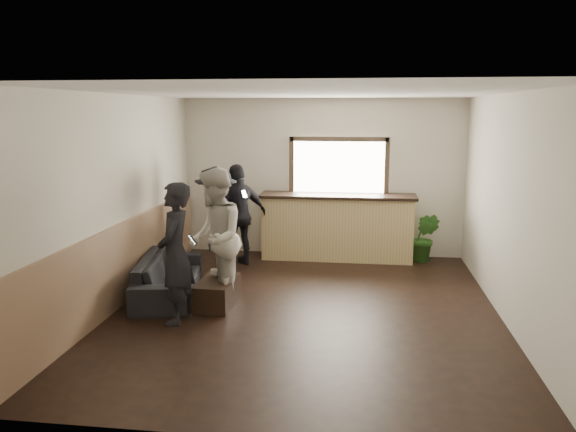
# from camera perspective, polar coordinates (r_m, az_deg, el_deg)

# --- Properties ---
(ground) EXTENTS (5.00, 6.00, 0.01)m
(ground) POSITION_cam_1_polar(r_m,az_deg,el_deg) (7.49, 1.68, -9.49)
(ground) COLOR black
(room_shell) EXTENTS (5.01, 6.01, 2.80)m
(room_shell) POSITION_cam_1_polar(r_m,az_deg,el_deg) (7.23, -4.08, 1.79)
(room_shell) COLOR silver
(room_shell) RESTS_ON ground
(bar_counter) EXTENTS (2.70, 0.68, 2.13)m
(bar_counter) POSITION_cam_1_polar(r_m,az_deg,el_deg) (9.90, 5.02, -0.69)
(bar_counter) COLOR tan
(bar_counter) RESTS_ON ground
(sofa) EXTENTS (1.06, 2.00, 0.56)m
(sofa) POSITION_cam_1_polar(r_m,az_deg,el_deg) (8.16, -12.04, -5.97)
(sofa) COLOR black
(sofa) RESTS_ON ground
(coffee_table) EXTENTS (0.48, 0.82, 0.36)m
(coffee_table) POSITION_cam_1_polar(r_m,az_deg,el_deg) (7.64, -7.18, -7.76)
(coffee_table) COLOR black
(coffee_table) RESTS_ON ground
(cup_a) EXTENTS (0.14, 0.14, 0.10)m
(cup_a) POSITION_cam_1_polar(r_m,az_deg,el_deg) (7.75, -7.44, -5.72)
(cup_a) COLOR silver
(cup_a) RESTS_ON coffee_table
(cup_b) EXTENTS (0.12, 0.12, 0.09)m
(cup_b) POSITION_cam_1_polar(r_m,az_deg,el_deg) (7.39, -6.34, -6.56)
(cup_b) COLOR silver
(cup_b) RESTS_ON coffee_table
(potted_plant) EXTENTS (0.57, 0.52, 0.86)m
(potted_plant) POSITION_cam_1_polar(r_m,az_deg,el_deg) (9.95, 13.72, -2.14)
(potted_plant) COLOR #2D6623
(potted_plant) RESTS_ON ground
(person_a) EXTENTS (0.50, 0.66, 1.74)m
(person_a) POSITION_cam_1_polar(r_m,az_deg,el_deg) (6.97, -11.39, -3.75)
(person_a) COLOR black
(person_a) RESTS_ON ground
(person_b) EXTENTS (0.88, 1.03, 1.86)m
(person_b) POSITION_cam_1_polar(r_m,az_deg,el_deg) (7.42, -7.45, -2.29)
(person_b) COLOR #BDB7AA
(person_b) RESTS_ON ground
(person_c) EXTENTS (0.82, 1.21, 1.73)m
(person_c) POSITION_cam_1_polar(r_m,az_deg,el_deg) (8.82, -7.27, -0.63)
(person_c) COLOR black
(person_c) RESTS_ON ground
(person_d) EXTENTS (1.04, 0.96, 1.71)m
(person_d) POSITION_cam_1_polar(r_m,az_deg,el_deg) (9.44, -5.03, 0.09)
(person_d) COLOR black
(person_d) RESTS_ON ground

